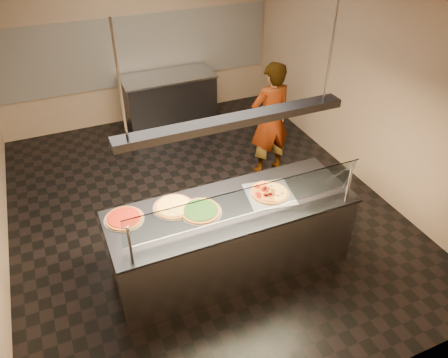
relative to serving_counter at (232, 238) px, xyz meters
name	(u,v)px	position (x,y,z in m)	size (l,w,h in m)	color
ground	(200,207)	(0.05, 1.22, -0.48)	(5.00, 6.00, 0.02)	black
wall_back	(135,38)	(0.05, 4.23, 1.03)	(5.00, 0.02, 3.00)	tan
wall_front	(346,288)	(0.05, -1.79, 1.03)	(5.00, 0.02, 3.00)	tan
wall_right	(364,78)	(2.56, 1.22, 1.03)	(0.02, 6.00, 3.00)	tan
tile_band	(137,50)	(0.05, 4.20, 0.83)	(4.90, 0.02, 1.20)	silver
serving_counter	(232,238)	(0.00, 0.00, 0.00)	(2.70, 0.94, 0.93)	#B7B7BC
sneeze_guard	(247,202)	(0.00, -0.34, 0.76)	(2.46, 0.18, 0.54)	#B7B7BC
perforated_tray	(269,194)	(0.46, 0.02, 0.47)	(0.58, 0.58, 0.01)	silver
half_pizza_pepperoni	(262,194)	(0.36, 0.02, 0.50)	(0.28, 0.45, 0.05)	brown
half_pizza_sausage	(277,190)	(0.56, 0.02, 0.49)	(0.28, 0.45, 0.04)	brown
pizza_spinach	(201,211)	(-0.35, 0.04, 0.48)	(0.45, 0.45, 0.03)	silver
pizza_cheese	(174,206)	(-0.59, 0.22, 0.48)	(0.44, 0.44, 0.03)	silver
pizza_tomato	(124,218)	(-1.12, 0.24, 0.48)	(0.41, 0.41, 0.03)	silver
pizza_spatula	(179,211)	(-0.56, 0.11, 0.49)	(0.27, 0.19, 0.02)	#B7B7BC
prep_table	(169,100)	(0.45, 3.77, 0.00)	(1.63, 0.74, 0.93)	#2E2E32
worker	(270,120)	(1.36, 1.66, 0.42)	(0.64, 0.42, 1.76)	#38313E
heat_lamp_housing	(233,121)	(0.00, 0.00, 1.48)	(2.30, 0.18, 0.08)	#2E2E32
lamp_rod_left	(119,83)	(-1.00, 0.00, 2.03)	(0.02, 0.02, 1.01)	#B7B7BC
lamp_rod_right	(331,49)	(1.00, 0.00, 2.03)	(0.02, 0.02, 1.01)	#B7B7BC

